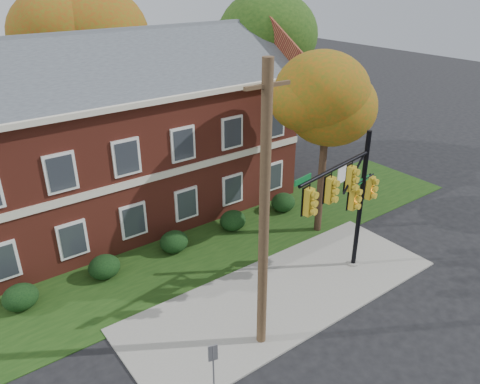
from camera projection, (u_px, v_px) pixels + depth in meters
ground at (301, 307)px, 18.90m from camera, size 120.00×120.00×0.00m
sidewalk at (284, 294)px, 19.61m from camera, size 14.00×5.00×0.08m
grass_strip at (217, 244)px, 23.22m from camera, size 30.00×6.00×0.04m
apartment_building at (119, 126)px, 24.30m from camera, size 18.80×8.80×9.74m
hedge_far_left at (20, 297)px, 18.63m from camera, size 1.40×1.26×1.05m
hedge_left at (104, 267)px, 20.53m from camera, size 1.40×1.26×1.05m
hedge_center at (174, 242)px, 22.43m from camera, size 1.40×1.26×1.05m
hedge_right at (233, 221)px, 24.32m from camera, size 1.40×1.26×1.05m
hedge_far_right at (283, 202)px, 26.22m from camera, size 1.40×1.26×1.05m
tree_near_right at (333, 105)px, 21.65m from camera, size 4.50×4.25×8.58m
tree_right_rear at (275, 43)px, 29.70m from camera, size 6.30×5.95×10.62m
tree_far_rear at (80, 32)px, 29.03m from camera, size 6.84×6.46×11.52m
traffic_signal at (348, 195)px, 19.08m from camera, size 5.74×1.17×6.48m
utility_pole at (264, 218)px, 14.94m from camera, size 1.59×0.35×10.18m
sign_post at (213, 362)px, 14.34m from camera, size 0.31×0.12×2.12m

